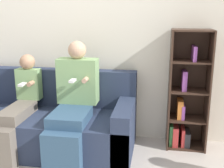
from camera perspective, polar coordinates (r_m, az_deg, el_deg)
back_wall at (r=3.40m, az=-6.38°, el=10.46°), size 10.00×0.06×2.55m
couch at (r=3.33m, az=-14.33°, el=-7.64°), size 2.13×0.84×0.85m
adult_seated at (r=2.98m, az=-7.88°, el=-3.11°), size 0.44×0.78×1.21m
child_seated at (r=3.19m, az=-18.45°, el=-4.29°), size 0.27×0.80×1.04m
bookshelf at (r=3.25m, az=14.79°, el=-2.65°), size 0.43×0.32×1.33m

